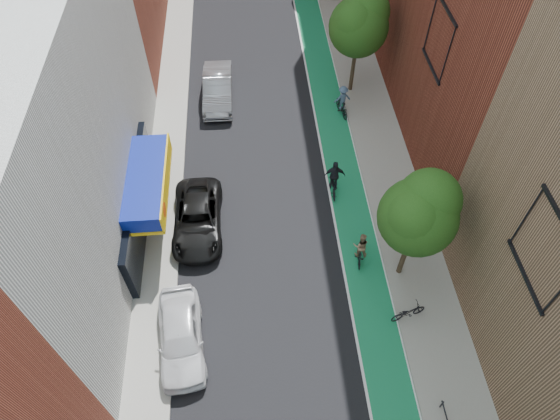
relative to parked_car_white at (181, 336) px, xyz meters
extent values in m
cube|color=#167E52|center=(8.60, 18.84, -0.79)|extent=(2.00, 68.00, 0.01)
cube|color=gray|center=(-1.40, 18.84, -0.73)|extent=(2.00, 68.00, 0.15)
cube|color=gray|center=(11.10, 18.84, -0.73)|extent=(3.00, 68.00, 0.15)
cube|color=silver|center=(-6.40, 6.84, 5.20)|extent=(8.00, 20.00, 12.00)
cylinder|color=#332619|center=(10.20, 2.84, 0.85)|extent=(0.24, 0.24, 3.30)
sphere|color=#194412|center=(10.20, 2.84, 3.58)|extent=(3.36, 3.36, 3.36)
sphere|color=#194412|center=(10.60, 3.14, 4.30)|extent=(2.64, 2.64, 2.64)
sphere|color=#194412|center=(9.90, 2.54, 4.06)|extent=(2.40, 2.40, 2.40)
cylinder|color=#332619|center=(10.20, 16.84, 0.93)|extent=(0.24, 0.24, 3.47)
sphere|color=#194412|center=(10.20, 16.84, 3.80)|extent=(3.53, 3.53, 3.53)
sphere|color=#194412|center=(10.60, 17.14, 4.55)|extent=(2.77, 2.77, 2.77)
sphere|color=#194412|center=(9.90, 16.54, 4.30)|extent=(2.52, 2.52, 2.52)
imported|color=white|center=(0.00, 0.00, 0.00)|extent=(2.36, 4.87, 1.60)
imported|color=black|center=(0.56, 6.35, -0.07)|extent=(2.44, 5.24, 1.45)
imported|color=gray|center=(1.60, 16.68, 0.04)|extent=(1.85, 5.11, 1.67)
imported|color=black|center=(8.41, 3.72, -0.36)|extent=(0.63, 1.52, 0.89)
imported|color=#967657|center=(8.41, 3.82, 0.33)|extent=(0.83, 0.69, 1.55)
imported|color=black|center=(7.80, 8.15, -0.40)|extent=(0.65, 1.58, 0.81)
imported|color=black|center=(7.80, 8.25, 0.50)|extent=(1.14, 0.54, 1.89)
imported|color=black|center=(9.26, 14.62, -0.28)|extent=(0.87, 1.81, 1.05)
imported|color=#445D7A|center=(9.26, 14.72, 0.36)|extent=(1.16, 0.82, 1.63)
imported|color=black|center=(10.00, 0.45, -0.21)|extent=(1.76, 1.01, 0.88)
camera|label=1|loc=(3.50, -9.36, 19.89)|focal=32.00mm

